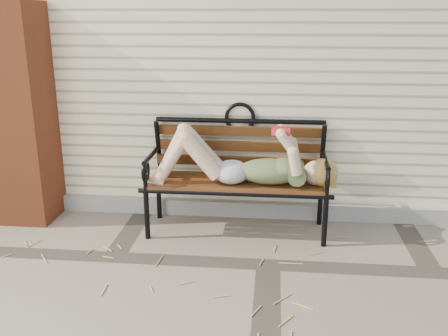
# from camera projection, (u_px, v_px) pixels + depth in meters

# --- Properties ---
(ground) EXTENTS (80.00, 80.00, 0.00)m
(ground) POSITION_uv_depth(u_px,v_px,m) (268.00, 265.00, 3.92)
(ground) COLOR #75675A
(ground) RESTS_ON ground
(house_wall) EXTENTS (8.00, 4.00, 3.00)m
(house_wall) POSITION_uv_depth(u_px,v_px,m) (275.00, 45.00, 6.32)
(house_wall) COLOR #F2E9BD
(house_wall) RESTS_ON ground
(foundation_strip) EXTENTS (8.00, 0.10, 0.15)m
(foundation_strip) POSITION_uv_depth(u_px,v_px,m) (270.00, 210.00, 4.82)
(foundation_strip) COLOR #A8A398
(foundation_strip) RESTS_ON ground
(brick_pillar) EXTENTS (0.50, 0.50, 2.00)m
(brick_pillar) POSITION_uv_depth(u_px,v_px,m) (20.00, 115.00, 4.56)
(brick_pillar) COLOR brown
(brick_pillar) RESTS_ON ground
(garden_bench) EXTENTS (1.73, 0.69, 1.12)m
(garden_bench) POSITION_uv_depth(u_px,v_px,m) (238.00, 161.00, 4.45)
(garden_bench) COLOR black
(garden_bench) RESTS_ON ground
(reading_woman) EXTENTS (1.63, 0.37, 0.51)m
(reading_woman) POSITION_uv_depth(u_px,v_px,m) (238.00, 162.00, 4.30)
(reading_woman) COLOR #0A3149
(reading_woman) RESTS_ON ground
(straw_scatter) EXTENTS (3.02, 1.53, 0.01)m
(straw_scatter) POSITION_uv_depth(u_px,v_px,m) (114.00, 285.00, 3.62)
(straw_scatter) COLOR #CFC065
(straw_scatter) RESTS_ON ground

